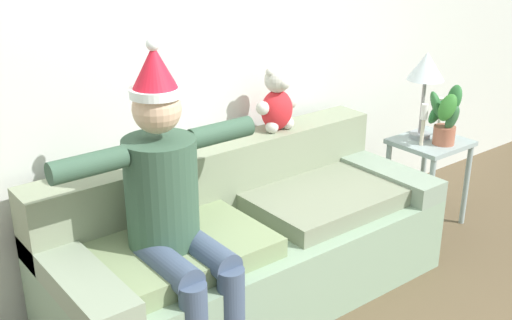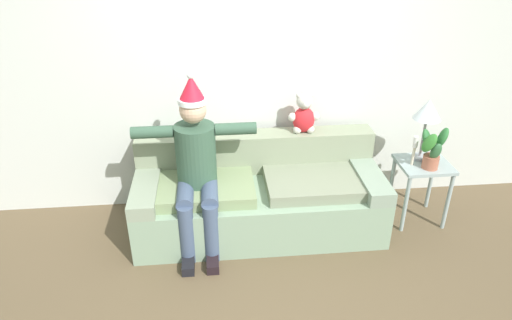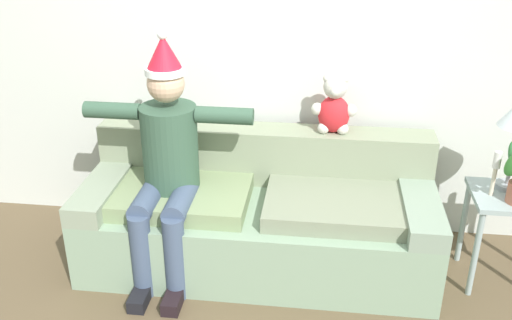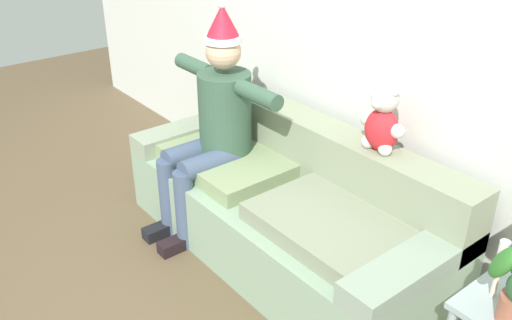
{
  "view_description": "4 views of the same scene",
  "coord_description": "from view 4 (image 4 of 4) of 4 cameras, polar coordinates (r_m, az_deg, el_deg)",
  "views": [
    {
      "loc": [
        -1.84,
        -1.42,
        2.01
      ],
      "look_at": [
        0.02,
        0.96,
        0.82
      ],
      "focal_mm": 44.43,
      "sensor_mm": 36.0,
      "label": 1
    },
    {
      "loc": [
        -0.38,
        -2.54,
        2.58
      ],
      "look_at": [
        -0.03,
        0.95,
        0.72
      ],
      "focal_mm": 32.52,
      "sensor_mm": 36.0,
      "label": 2
    },
    {
      "loc": [
        0.38,
        -2.17,
        2.23
      ],
      "look_at": [
        -0.0,
        0.9,
        0.77
      ],
      "focal_mm": 40.64,
      "sensor_mm": 36.0,
      "label": 3
    },
    {
      "loc": [
        2.16,
        -0.94,
        2.18
      ],
      "look_at": [
        -0.06,
        0.83,
        0.69
      ],
      "focal_mm": 38.95,
      "sensor_mm": 36.0,
      "label": 4
    }
  ],
  "objects": [
    {
      "name": "ground_plane",
      "position": [
        3.21,
        -11.42,
        -15.83
      ],
      "size": [
        10.0,
        10.0,
        0.0
      ],
      "primitive_type": "plane",
      "color": "brown"
    },
    {
      "name": "back_wall",
      "position": [
        3.39,
        10.48,
        13.1
      ],
      "size": [
        7.0,
        0.1,
        2.7
      ],
      "primitive_type": "cube",
      "color": "silver",
      "rests_on": "ground_plane"
    },
    {
      "name": "couch",
      "position": [
        3.46,
        3.15,
        -4.88
      ],
      "size": [
        2.19,
        0.89,
        0.81
      ],
      "color": "gray",
      "rests_on": "ground_plane"
    },
    {
      "name": "person_seated",
      "position": [
        3.53,
        -4.43,
        4.06
      ],
      "size": [
        1.02,
        0.77,
        1.52
      ],
      "color": "#33513E",
      "rests_on": "ground_plane"
    },
    {
      "name": "teddy_bear",
      "position": [
        3.06,
        12.84,
        3.88
      ],
      "size": [
        0.29,
        0.17,
        0.38
      ],
      "color": "red",
      "rests_on": "couch"
    },
    {
      "name": "candle_tall",
      "position": [
        2.48,
        23.85,
        -9.5
      ],
      "size": [
        0.04,
        0.04,
        0.28
      ],
      "color": "beige",
      "rests_on": "side_table"
    }
  ]
}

